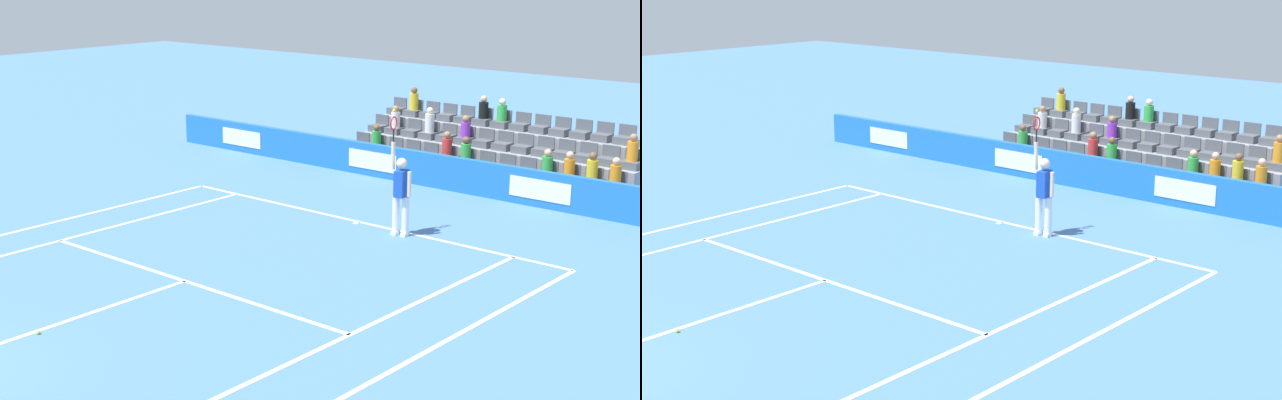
{
  "view_description": "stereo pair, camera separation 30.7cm",
  "coord_description": "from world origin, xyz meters",
  "views": [
    {
      "loc": [
        -13.31,
        5.14,
        6.2
      ],
      "look_at": [
        -0.68,
        -9.66,
        1.1
      ],
      "focal_mm": 53.23,
      "sensor_mm": 36.0,
      "label": 1
    },
    {
      "loc": [
        -13.54,
        4.94,
        6.2
      ],
      "look_at": [
        -0.68,
        -9.66,
        1.1
      ],
      "focal_mm": 53.23,
      "sensor_mm": 36.0,
      "label": 2
    }
  ],
  "objects": [
    {
      "name": "sponsor_barrier",
      "position": [
        0.0,
        -15.92,
        0.46
      ],
      "size": [
        20.98,
        0.22,
        0.93
      ],
      "color": "#1E66AD",
      "rests_on": "ground"
    },
    {
      "name": "line_singles_sideline_right",
      "position": [
        -4.12,
        -5.95,
        0.0
      ],
      "size": [
        0.1,
        11.89,
        0.01
      ],
      "primitive_type": "cube",
      "color": "white",
      "rests_on": "ground"
    },
    {
      "name": "line_doubles_sideline_right",
      "position": [
        -5.49,
        -5.95,
        0.0
      ],
      "size": [
        0.1,
        11.89,
        0.01
      ],
      "primitive_type": "cube",
      "color": "white",
      "rests_on": "ground"
    },
    {
      "name": "line_centre_service",
      "position": [
        0.0,
        -3.2,
        0.0
      ],
      "size": [
        0.1,
        6.4,
        0.01
      ],
      "primitive_type": "cube",
      "color": "white",
      "rests_on": "ground"
    },
    {
      "name": "line_singles_sideline_left",
      "position": [
        4.12,
        -5.95,
        0.0
      ],
      "size": [
        0.1,
        11.89,
        0.01
      ],
      "primitive_type": "cube",
      "color": "white",
      "rests_on": "ground"
    },
    {
      "name": "line_service",
      "position": [
        0.0,
        -6.4,
        0.0
      ],
      "size": [
        8.23,
        0.1,
        0.01
      ],
      "primitive_type": "cube",
      "color": "white",
      "rests_on": "ground"
    },
    {
      "name": "line_baseline",
      "position": [
        0.0,
        -11.89,
        0.0
      ],
      "size": [
        10.97,
        0.1,
        0.01
      ],
      "primitive_type": "cube",
      "color": "white",
      "rests_on": "ground"
    },
    {
      "name": "tennis_player",
      "position": [
        -1.36,
        -11.65,
        0.99
      ],
      "size": [
        0.53,
        0.39,
        2.85
      ],
      "color": "white",
      "rests_on": "ground"
    },
    {
      "name": "line_doubles_sideline_left",
      "position": [
        5.49,
        -5.95,
        0.0
      ],
      "size": [
        0.1,
        11.89,
        0.01
      ],
      "primitive_type": "cube",
      "color": "white",
      "rests_on": "ground"
    },
    {
      "name": "line_centre_mark",
      "position": [
        0.0,
        -11.79,
        0.0
      ],
      "size": [
        0.1,
        0.2,
        0.01
      ],
      "primitive_type": "cube",
      "color": "white",
      "rests_on": "ground"
    },
    {
      "name": "stadium_stand",
      "position": [
        -0.01,
        -18.23,
        0.55
      ],
      "size": [
        8.68,
        2.85,
        2.2
      ],
      "color": "gray",
      "rests_on": "ground"
    },
    {
      "name": "loose_tennis_ball",
      "position": [
        -0.13,
        -3.03,
        0.03
      ],
      "size": [
        0.07,
        0.07,
        0.07
      ],
      "primitive_type": "sphere",
      "color": "#D1E533",
      "rests_on": "ground"
    }
  ]
}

